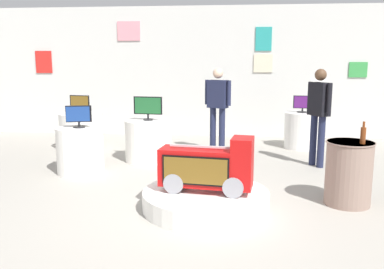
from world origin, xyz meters
TOP-DOWN VIEW (x-y plane):
  - ground_plane at (0.00, 0.00)m, footprint 30.00×30.00m
  - back_wall_display at (0.00, 5.31)m, footprint 12.06×0.13m
  - main_display_pedestal at (0.35, 0.20)m, footprint 1.58×1.58m
  - novelty_firetruck_tv at (0.37, 0.19)m, footprint 1.18×0.53m
  - display_pedestal_left_rear at (-1.83, 1.68)m, footprint 0.76×0.76m
  - tv_on_left_rear at (-1.83, 1.68)m, footprint 0.41×0.19m
  - display_pedestal_center_rear at (2.06, 4.05)m, footprint 0.71×0.71m
  - tv_on_center_rear at (2.06, 4.05)m, footprint 0.39×0.23m
  - display_pedestal_right_rear at (-2.48, 3.42)m, footprint 0.86×0.86m
  - tv_on_right_rear at (-2.48, 3.41)m, footprint 0.43×0.23m
  - display_pedestal_far_right at (-0.89, 2.61)m, footprint 0.85×0.85m
  - tv_on_far_right at (-0.89, 2.61)m, footprint 0.53×0.17m
  - side_table_round at (2.16, 0.58)m, footprint 0.60×0.60m
  - bottle_on_side_table at (2.27, 0.46)m, footprint 0.07×0.07m
  - shopper_browsing_near_truck at (2.11, 2.54)m, footprint 0.36×0.49m
  - shopper_browsing_rear at (0.33, 3.37)m, footprint 0.52×0.34m

SIDE VIEW (x-z plane):
  - ground_plane at x=0.00m, z-range 0.00..0.00m
  - main_display_pedestal at x=0.35m, z-range 0.00..0.23m
  - display_pedestal_left_rear at x=-1.83m, z-range 0.00..0.76m
  - display_pedestal_center_rear at x=2.06m, z-range 0.00..0.76m
  - display_pedestal_right_rear at x=-2.48m, z-range 0.00..0.76m
  - display_pedestal_far_right at x=-0.89m, z-range 0.00..0.76m
  - side_table_round at x=2.16m, z-range 0.01..0.83m
  - novelty_firetruck_tv at x=0.37m, z-range 0.17..0.87m
  - tv_on_center_rear at x=2.06m, z-range 0.76..1.11m
  - bottle_on_side_table at x=2.27m, z-range 0.80..1.08m
  - tv_on_right_rear at x=-2.48m, z-range 0.76..1.13m
  - tv_on_left_rear at x=-1.83m, z-range 0.77..1.13m
  - shopper_browsing_rear at x=0.33m, z-range 0.15..1.83m
  - shopper_browsing_near_truck at x=2.11m, z-range 0.15..1.84m
  - tv_on_far_right at x=-0.89m, z-range 0.79..1.22m
  - back_wall_display at x=0.00m, z-range 0.00..3.07m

